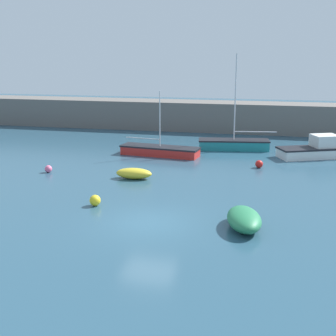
{
  "coord_description": "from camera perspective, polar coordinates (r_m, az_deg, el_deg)",
  "views": [
    {
      "loc": [
        5.51,
        -19.66,
        7.7
      ],
      "look_at": [
        -0.85,
        7.62,
        0.72
      ],
      "focal_mm": 50.0,
      "sensor_mm": 36.0,
      "label": 1
    }
  ],
  "objects": [
    {
      "name": "ground_plane",
      "position": [
        21.86,
        -2.38,
        -6.93
      ],
      "size": [
        120.0,
        120.0,
        0.2
      ],
      "primitive_type": "cube",
      "color": "#284C60"
    },
    {
      "name": "harbor_breakwater",
      "position": [
        47.24,
        6.35,
        6.27
      ],
      "size": [
        68.0,
        3.72,
        2.85
      ],
      "primitive_type": "cube",
      "color": "#66605B",
      "rests_on": "ground_plane"
    },
    {
      "name": "cabin_cruiser_white",
      "position": [
        36.8,
        18.05,
        2.15
      ],
      "size": [
        6.38,
        4.25,
        1.69
      ],
      "rotation": [
        0.0,
        0.0,
        3.56
      ],
      "color": "white",
      "rests_on": "ground_plane"
    },
    {
      "name": "fishing_dinghy_green",
      "position": [
        29.21,
        -4.18,
        -0.66
      ],
      "size": [
        2.31,
        1.13,
        0.66
      ],
      "rotation": [
        0.0,
        0.0,
        0.04
      ],
      "color": "yellow",
      "rests_on": "ground_plane"
    },
    {
      "name": "rowboat_white_midwater",
      "position": [
        21.3,
        9.26,
        -6.17
      ],
      "size": [
        2.09,
        3.2,
        0.86
      ],
      "rotation": [
        0.0,
        0.0,
        4.93
      ],
      "color": "#287A4C",
      "rests_on": "ground_plane"
    },
    {
      "name": "sailboat_twin_hulled",
      "position": [
        35.68,
        -0.99,
        2.13
      ],
      "size": [
        6.22,
        2.3,
        4.89
      ],
      "rotation": [
        0.0,
        0.0,
        6.16
      ],
      "color": "red",
      "rests_on": "ground_plane"
    },
    {
      "name": "sailboat_tall_mast",
      "position": [
        38.18,
        8.02,
        2.91
      ],
      "size": [
        6.26,
        2.49,
        7.59
      ],
      "rotation": [
        0.0,
        0.0,
        3.3
      ],
      "color": "teal",
      "rests_on": "ground_plane"
    },
    {
      "name": "mooring_buoy_pink",
      "position": [
        31.62,
        -14.38,
        -0.1
      ],
      "size": [
        0.48,
        0.48,
        0.48
      ],
      "primitive_type": "sphere",
      "color": "#EA668C",
      "rests_on": "ground_plane"
    },
    {
      "name": "mooring_buoy_red",
      "position": [
        32.46,
        11.04,
        0.48
      ],
      "size": [
        0.52,
        0.52,
        0.52
      ],
      "primitive_type": "sphere",
      "color": "red",
      "rests_on": "ground_plane"
    },
    {
      "name": "mooring_buoy_yellow",
      "position": [
        24.34,
        -8.88,
        -3.92
      ],
      "size": [
        0.57,
        0.57,
        0.57
      ],
      "primitive_type": "sphere",
      "color": "yellow",
      "rests_on": "ground_plane"
    }
  ]
}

